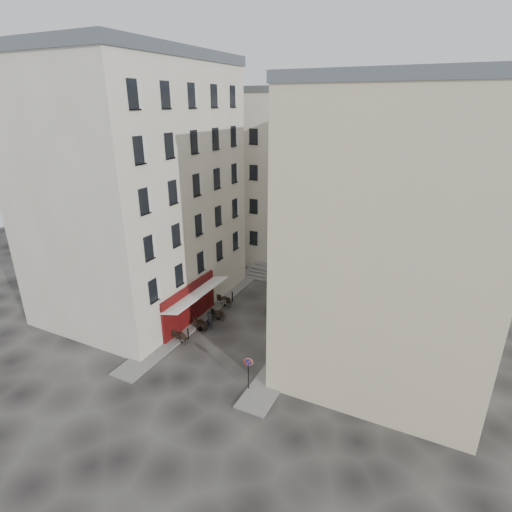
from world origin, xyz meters
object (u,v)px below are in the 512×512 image
Objects in this scene: bistro_table_a at (180,337)px; bistro_table_b at (200,326)px; no_parking_sign at (248,368)px; pedestrian at (210,319)px.

bistro_table_a is 1.13× the size of bistro_table_b.
bistro_table_a is 2.13m from bistro_table_b.
bistro_table_b is (-6.69, 4.64, -1.27)m from no_parking_sign.
bistro_table_b is at bearing 54.15° from pedestrian.
bistro_table_a is (-7.15, 2.56, -1.22)m from no_parking_sign.
no_parking_sign is 1.83× the size of bistro_table_a.
no_parking_sign is at bearing 143.58° from pedestrian.
pedestrian is at bearing 70.07° from bistro_table_a.
pedestrian is at bearing 119.57° from no_parking_sign.
no_parking_sign is 8.15m from pedestrian.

